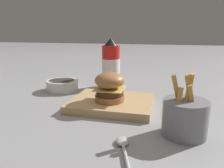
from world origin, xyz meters
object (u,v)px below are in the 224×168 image
fries_basket (185,117)px  side_bowl (62,85)px  spoon (124,148)px  serving_board (112,103)px  ketchup_bottle (111,65)px  burger (110,87)px

fries_basket → side_bowl: size_ratio=1.16×
fries_basket → spoon: size_ratio=0.88×
serving_board → ketchup_bottle: size_ratio=1.23×
serving_board → burger: 0.06m
ketchup_bottle → side_bowl: 0.21m
spoon → burger: bearing=3.2°
fries_basket → side_bowl: (0.45, -0.28, -0.02)m
fries_basket → ketchup_bottle: bearing=-54.9°
serving_board → side_bowl: (0.24, -0.14, 0.01)m
serving_board → fries_basket: 0.26m
ketchup_bottle → spoon: ketchup_bottle is taller
burger → side_bowl: size_ratio=0.73×
spoon → side_bowl: bearing=22.5°
serving_board → side_bowl: side_bowl is taller
burger → side_bowl: burger is taller
serving_board → ketchup_bottle: ketchup_bottle is taller
serving_board → spoon: (-0.09, 0.25, -0.01)m
burger → ketchup_bottle: size_ratio=0.45×
spoon → ketchup_bottle: bearing=-0.7°
serving_board → ketchup_bottle: bearing=-75.1°
side_bowl → fries_basket: bearing=147.6°
side_bowl → spoon: (-0.32, 0.38, -0.02)m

